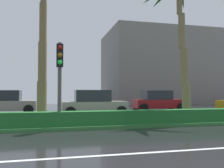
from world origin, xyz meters
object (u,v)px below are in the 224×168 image
at_px(car_in_traffic_third, 94,103).
at_px(car_in_traffic_fourth, 158,101).
at_px(traffic_signal_median_right, 60,68).
at_px(car_in_traffic_second, 5,102).

bearing_deg(car_in_traffic_third, car_in_traffic_fourth, 26.77).
distance_m(traffic_signal_median_right, car_in_traffic_second, 9.68).
xyz_separation_m(traffic_signal_median_right, car_in_traffic_fourth, (8.41, 8.83, -1.75)).
bearing_deg(traffic_signal_median_right, car_in_traffic_third, 67.53).
xyz_separation_m(car_in_traffic_second, car_in_traffic_fourth, (12.08, 0.04, 0.00)).
distance_m(traffic_signal_median_right, car_in_traffic_third, 6.51).
xyz_separation_m(car_in_traffic_third, car_in_traffic_fourth, (6.01, 3.03, 0.00)).
distance_m(car_in_traffic_third, car_in_traffic_fourth, 6.73).
bearing_deg(car_in_traffic_fourth, car_in_traffic_second, -179.80).
height_order(car_in_traffic_second, car_in_traffic_fourth, same).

